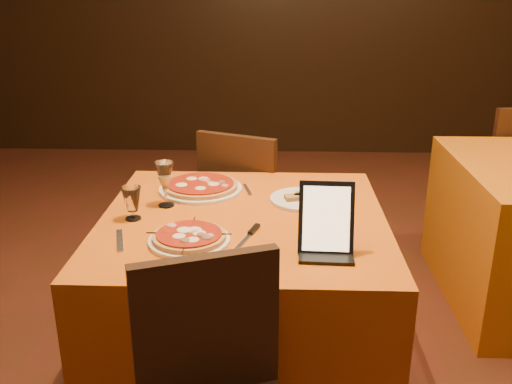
{
  "coord_description": "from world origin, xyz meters",
  "views": [
    {
      "loc": [
        -0.0,
        -2.04,
        1.6
      ],
      "look_at": [
        -0.08,
        -0.03,
        0.86
      ],
      "focal_mm": 40.0,
      "sensor_mm": 36.0,
      "label": 1
    }
  ],
  "objects_px": {
    "water_glass": "(132,203)",
    "main_table": "(244,301)",
    "tablet": "(326,218)",
    "chair_side_far": "(504,171)",
    "wine_glass": "(165,184)",
    "chair_main_far": "(252,209)",
    "pizza_near": "(189,238)",
    "pizza_far": "(201,187)"
  },
  "relations": [
    {
      "from": "pizza_near",
      "to": "pizza_far",
      "type": "distance_m",
      "value": 0.53
    },
    {
      "from": "pizza_far",
      "to": "chair_side_far",
      "type": "bearing_deg",
      "value": 34.5
    },
    {
      "from": "chair_main_far",
      "to": "water_glass",
      "type": "distance_m",
      "value": 1.01
    },
    {
      "from": "pizza_near",
      "to": "wine_glass",
      "type": "xyz_separation_m",
      "value": [
        -0.14,
        0.34,
        0.08
      ]
    },
    {
      "from": "main_table",
      "to": "chair_side_far",
      "type": "height_order",
      "value": "chair_side_far"
    },
    {
      "from": "main_table",
      "to": "wine_glass",
      "type": "height_order",
      "value": "wine_glass"
    },
    {
      "from": "main_table",
      "to": "water_glass",
      "type": "distance_m",
      "value": 0.61
    },
    {
      "from": "wine_glass",
      "to": "tablet",
      "type": "bearing_deg",
      "value": -32.22
    },
    {
      "from": "wine_glass",
      "to": "chair_side_far",
      "type": "bearing_deg",
      "value": 36.62
    },
    {
      "from": "pizza_far",
      "to": "main_table",
      "type": "bearing_deg",
      "value": -54.82
    },
    {
      "from": "chair_side_far",
      "to": "wine_glass",
      "type": "xyz_separation_m",
      "value": [
        -1.92,
        -1.43,
        0.39
      ]
    },
    {
      "from": "water_glass",
      "to": "tablet",
      "type": "bearing_deg",
      "value": -18.92
    },
    {
      "from": "pizza_far",
      "to": "tablet",
      "type": "xyz_separation_m",
      "value": [
        0.5,
        -0.57,
        0.1
      ]
    },
    {
      "from": "wine_glass",
      "to": "main_table",
      "type": "bearing_deg",
      "value": -17.53
    },
    {
      "from": "main_table",
      "to": "water_glass",
      "type": "bearing_deg",
      "value": -174.51
    },
    {
      "from": "main_table",
      "to": "chair_side_far",
      "type": "relative_size",
      "value": 1.21
    },
    {
      "from": "tablet",
      "to": "main_table",
      "type": "bearing_deg",
      "value": 138.38
    },
    {
      "from": "water_glass",
      "to": "pizza_far",
      "type": "bearing_deg",
      "value": 56.46
    },
    {
      "from": "main_table",
      "to": "tablet",
      "type": "distance_m",
      "value": 0.64
    },
    {
      "from": "chair_main_far",
      "to": "chair_side_far",
      "type": "relative_size",
      "value": 1.0
    },
    {
      "from": "main_table",
      "to": "chair_main_far",
      "type": "relative_size",
      "value": 1.21
    },
    {
      "from": "water_glass",
      "to": "tablet",
      "type": "height_order",
      "value": "tablet"
    },
    {
      "from": "main_table",
      "to": "pizza_near",
      "type": "distance_m",
      "value": 0.49
    },
    {
      "from": "chair_side_far",
      "to": "tablet",
      "type": "xyz_separation_m",
      "value": [
        -1.31,
        -1.81,
        0.41
      ]
    },
    {
      "from": "chair_main_far",
      "to": "wine_glass",
      "type": "xyz_separation_m",
      "value": [
        -0.32,
        -0.71,
        0.39
      ]
    },
    {
      "from": "main_table",
      "to": "pizza_far",
      "type": "xyz_separation_m",
      "value": [
        -0.2,
        0.29,
        0.39
      ]
    },
    {
      "from": "chair_main_far",
      "to": "tablet",
      "type": "height_order",
      "value": "tablet"
    },
    {
      "from": "main_table",
      "to": "wine_glass",
      "type": "bearing_deg",
      "value": 162.47
    },
    {
      "from": "chair_side_far",
      "to": "tablet",
      "type": "distance_m",
      "value": 2.27
    },
    {
      "from": "wine_glass",
      "to": "water_glass",
      "type": "xyz_separation_m",
      "value": [
        -0.1,
        -0.14,
        -0.03
      ]
    },
    {
      "from": "chair_main_far",
      "to": "pizza_near",
      "type": "distance_m",
      "value": 1.11
    },
    {
      "from": "main_table",
      "to": "tablet",
      "type": "relative_size",
      "value": 4.51
    },
    {
      "from": "chair_main_far",
      "to": "pizza_near",
      "type": "xyz_separation_m",
      "value": [
        -0.18,
        -1.05,
        0.31
      ]
    },
    {
      "from": "main_table",
      "to": "chair_side_far",
      "type": "bearing_deg",
      "value": 43.67
    },
    {
      "from": "chair_side_far",
      "to": "pizza_far",
      "type": "distance_m",
      "value": 2.21
    },
    {
      "from": "chair_main_far",
      "to": "water_glass",
      "type": "bearing_deg",
      "value": 86.03
    },
    {
      "from": "pizza_far",
      "to": "wine_glass",
      "type": "xyz_separation_m",
      "value": [
        -0.12,
        -0.19,
        0.08
      ]
    },
    {
      "from": "wine_glass",
      "to": "water_glass",
      "type": "relative_size",
      "value": 1.46
    },
    {
      "from": "chair_main_far",
      "to": "pizza_far",
      "type": "distance_m",
      "value": 0.64
    },
    {
      "from": "water_glass",
      "to": "main_table",
      "type": "bearing_deg",
      "value": 5.49
    },
    {
      "from": "chair_main_far",
      "to": "water_glass",
      "type": "xyz_separation_m",
      "value": [
        -0.42,
        -0.85,
        0.36
      ]
    },
    {
      "from": "water_glass",
      "to": "chair_side_far",
      "type": "bearing_deg",
      "value": 37.8
    }
  ]
}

